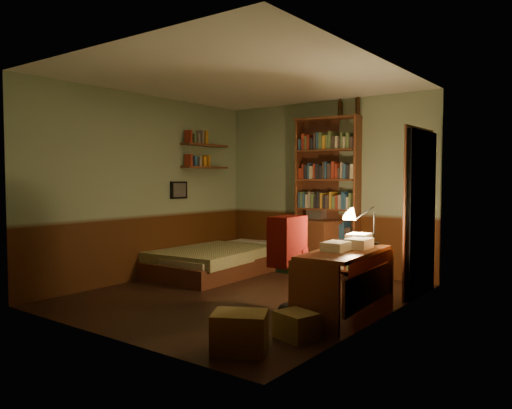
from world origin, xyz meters
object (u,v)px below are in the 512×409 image
Objects in this scene: cardboard_box_b at (296,326)px; office_chair at (304,269)px; dresser at (312,246)px; mini_stereo at (317,214)px; desk_lamp at (374,220)px; bookshelf at (327,196)px; cardboard_box_a at (240,332)px; bed at (221,251)px; desk at (345,284)px.

office_chair is at bearing 117.41° from cardboard_box_b.
office_chair reaches higher than dresser.
desk_lamp reaches higher than mini_stereo.
mini_stereo is 0.74× the size of cardboard_box_b.
desk_lamp is (1.33, -1.37, -0.20)m from bookshelf.
desk_lamp reaches higher than cardboard_box_a.
bed is 3.50m from cardboard_box_a.
bed is 2.44× the size of dresser.
dresser is at bearing -165.34° from bookshelf.
desk_lamp is (2.66, -0.47, 0.63)m from bed.
mini_stereo reaches higher than cardboard_box_a.
bookshelf is 1.92m from desk_lamp.
bed is 2.41× the size of office_chair.
desk_lamp is 0.99m from office_chair.
bookshelf is at bearing 113.76° from cardboard_box_b.
bed is 2.86m from desk.
dresser is 2.70× the size of cardboard_box_b.
bookshelf is 1.79× the size of desk.
desk_lamp is (1.54, -1.28, 0.56)m from dresser.
mini_stereo is 2.39m from office_chair.
desk is 1.45m from cardboard_box_a.
desk is 1.40× the size of office_chair.
cardboard_box_a is at bearing -103.22° from desk.
office_chair is at bearing 99.36° from cardboard_box_a.
office_chair is at bearing -62.46° from mini_stereo.
mini_stereo reaches higher than desk.
desk is 0.90m from desk_lamp.
cardboard_box_b is at bearing -47.55° from dresser.
desk_lamp reaches higher than office_chair.
office_chair is at bearing -144.24° from desk_lamp.
bookshelf is at bearing 32.37° from bed.
bookshelf reaches higher than cardboard_box_a.
office_chair is 1.42m from cardboard_box_a.
mini_stereo is 0.19× the size of desk.
mini_stereo is (1.12, 0.93, 0.55)m from bed.
bed is at bearing 153.01° from desk.
desk_lamp is at bearing -53.54° from bookshelf.
office_chair reaches higher than bed.
bookshelf is at bearing 109.24° from office_chair.
bookshelf reaches higher than desk_lamp.
cardboard_box_b is (2.59, -1.98, -0.21)m from bed.
office_chair is (1.05, -2.11, -0.42)m from mini_stereo.
desk_lamp is 2.24m from cardboard_box_a.
mini_stereo is at bearing 113.57° from office_chair.
bookshelf is at bearing 37.17° from dresser.
desk is at bearing -111.88° from desk_lamp.
office_chair reaches higher than desk.
desk_lamp is (1.54, -1.41, 0.09)m from mini_stereo.
bed is at bearing -139.13° from mini_stereo.
mini_stereo is at bearing 110.21° from cardboard_box_a.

